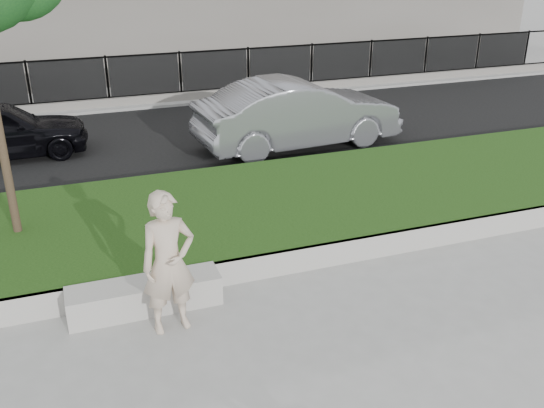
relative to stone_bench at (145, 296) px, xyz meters
name	(u,v)px	position (x,y,z in m)	size (l,w,h in m)	color
ground	(254,321)	(1.32, -0.80, -0.21)	(90.00, 90.00, 0.00)	gray
grass_bank	(200,219)	(1.32, 2.20, -0.01)	(34.00, 4.00, 0.40)	black
grass_kerb	(232,272)	(1.32, 0.24, -0.01)	(34.00, 0.08, 0.40)	#A6A39B
street	(150,140)	(1.32, 7.70, -0.19)	(34.00, 7.00, 0.04)	black
far_pavement	(126,98)	(1.32, 12.20, -0.15)	(34.00, 3.00, 0.12)	gray
iron_fence	(129,90)	(1.32, 11.20, 0.33)	(32.00, 0.30, 1.50)	slate
stone_bench	(145,296)	(0.00, 0.00, 0.00)	(2.10, 0.52, 0.43)	#A6A39B
man	(168,263)	(0.27, -0.55, 0.76)	(0.71, 0.46, 1.94)	beige
book	(178,272)	(0.50, 0.09, 0.23)	(0.21, 0.15, 0.02)	white
car_silver	(298,113)	(4.69, 5.91, 0.65)	(1.74, 5.00, 1.65)	gray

